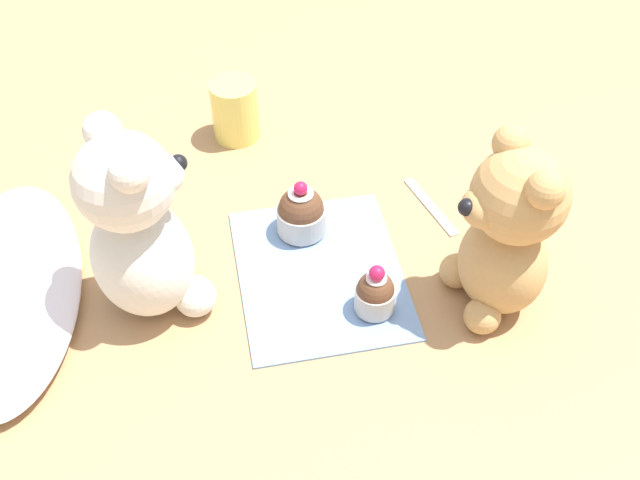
% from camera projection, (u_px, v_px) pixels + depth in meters
% --- Properties ---
extents(ground_plane, '(4.00, 4.00, 0.00)m').
position_uv_depth(ground_plane, '(320.00, 274.00, 0.86)').
color(ground_plane, tan).
extents(knitted_placemat, '(0.23, 0.18, 0.01)m').
position_uv_depth(knitted_placemat, '(320.00, 272.00, 0.86)').
color(knitted_placemat, '#7A9ED1').
rests_on(knitted_placemat, ground_plane).
extents(tulle_cloth, '(0.34, 0.16, 0.03)m').
position_uv_depth(tulle_cloth, '(9.00, 290.00, 0.82)').
color(tulle_cloth, silver).
rests_on(tulle_cloth, ground_plane).
extents(teddy_bear_cream, '(0.15, 0.14, 0.23)m').
position_uv_depth(teddy_bear_cream, '(139.00, 232.00, 0.76)').
color(teddy_bear_cream, silver).
rests_on(teddy_bear_cream, ground_plane).
extents(teddy_bear_tan, '(0.11, 0.11, 0.21)m').
position_uv_depth(teddy_bear_tan, '(507.00, 233.00, 0.76)').
color(teddy_bear_tan, tan).
rests_on(teddy_bear_tan, ground_plane).
extents(cupcake_near_cream_bear, '(0.06, 0.06, 0.07)m').
position_uv_depth(cupcake_near_cream_bear, '(301.00, 213.00, 0.88)').
color(cupcake_near_cream_bear, '#B2ADA3').
rests_on(cupcake_near_cream_bear, knitted_placemat).
extents(cupcake_near_tan_bear, '(0.04, 0.04, 0.06)m').
position_uv_depth(cupcake_near_tan_bear, '(375.00, 293.00, 0.80)').
color(cupcake_near_tan_bear, '#B2ADA3').
rests_on(cupcake_near_tan_bear, knitted_placemat).
extents(juice_glass, '(0.06, 0.06, 0.08)m').
position_uv_depth(juice_glass, '(235.00, 110.00, 1.00)').
color(juice_glass, '#EADB66').
rests_on(juice_glass, ground_plane).
extents(teaspoon, '(0.11, 0.04, 0.01)m').
position_uv_depth(teaspoon, '(431.00, 206.00, 0.93)').
color(teaspoon, silver).
rests_on(teaspoon, ground_plane).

